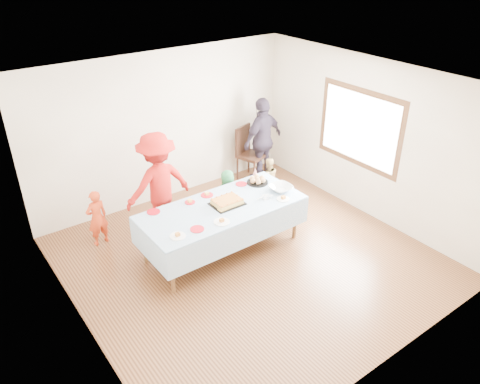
# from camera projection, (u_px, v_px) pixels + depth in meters

# --- Properties ---
(ground) EXTENTS (5.00, 5.00, 0.00)m
(ground) POSITION_uv_depth(u_px,v_px,m) (249.00, 258.00, 7.15)
(ground) COLOR #432513
(ground) RESTS_ON ground
(room_walls) EXTENTS (5.04, 5.04, 2.72)m
(room_walls) POSITION_uv_depth(u_px,v_px,m) (253.00, 151.00, 6.32)
(room_walls) COLOR beige
(room_walls) RESTS_ON ground
(party_table) EXTENTS (2.50, 1.10, 0.78)m
(party_table) POSITION_uv_depth(u_px,v_px,m) (222.00, 209.00, 7.02)
(party_table) COLOR brown
(party_table) RESTS_ON ground
(birthday_cake) EXTENTS (0.48, 0.37, 0.09)m
(birthday_cake) POSITION_uv_depth(u_px,v_px,m) (227.00, 202.00, 7.02)
(birthday_cake) COLOR black
(birthday_cake) RESTS_ON party_table
(rolls_tray) EXTENTS (0.35, 0.35, 0.11)m
(rolls_tray) POSITION_uv_depth(u_px,v_px,m) (257.00, 180.00, 7.63)
(rolls_tray) COLOR black
(rolls_tray) RESTS_ON party_table
(punch_bowl) EXTENTS (0.36, 0.36, 0.09)m
(punch_bowl) POSITION_uv_depth(u_px,v_px,m) (281.00, 188.00, 7.40)
(punch_bowl) COLOR silver
(punch_bowl) RESTS_ON party_table
(party_hat) EXTENTS (0.10, 0.10, 0.17)m
(party_hat) POSITION_uv_depth(u_px,v_px,m) (255.00, 173.00, 7.78)
(party_hat) COLOR white
(party_hat) RESTS_ON party_table
(fork_pile) EXTENTS (0.24, 0.18, 0.07)m
(fork_pile) POSITION_uv_depth(u_px,v_px,m) (265.00, 198.00, 7.15)
(fork_pile) COLOR white
(fork_pile) RESTS_ON party_table
(plate_red_far_a) EXTENTS (0.20, 0.20, 0.01)m
(plate_red_far_a) POSITION_uv_depth(u_px,v_px,m) (153.00, 212.00, 6.84)
(plate_red_far_a) COLOR red
(plate_red_far_a) RESTS_ON party_table
(plate_red_far_b) EXTENTS (0.16, 0.16, 0.01)m
(plate_red_far_b) POSITION_uv_depth(u_px,v_px,m) (190.00, 202.00, 7.08)
(plate_red_far_b) COLOR red
(plate_red_far_b) RESTS_ON party_table
(plate_red_far_c) EXTENTS (0.19, 0.19, 0.01)m
(plate_red_far_c) POSITION_uv_depth(u_px,v_px,m) (207.00, 195.00, 7.28)
(plate_red_far_c) COLOR red
(plate_red_far_c) RESTS_ON party_table
(plate_red_far_d) EXTENTS (0.18, 0.18, 0.01)m
(plate_red_far_d) POSITION_uv_depth(u_px,v_px,m) (241.00, 184.00, 7.60)
(plate_red_far_d) COLOR red
(plate_red_far_d) RESTS_ON party_table
(plate_red_near) EXTENTS (0.20, 0.20, 0.01)m
(plate_red_near) POSITION_uv_depth(u_px,v_px,m) (197.00, 229.00, 6.44)
(plate_red_near) COLOR red
(plate_red_near) RESTS_ON party_table
(plate_white_left) EXTENTS (0.22, 0.22, 0.01)m
(plate_white_left) POSITION_uv_depth(u_px,v_px,m) (178.00, 236.00, 6.29)
(plate_white_left) COLOR white
(plate_white_left) RESTS_ON party_table
(plate_white_mid) EXTENTS (0.23, 0.23, 0.01)m
(plate_white_mid) POSITION_uv_depth(u_px,v_px,m) (222.00, 222.00, 6.60)
(plate_white_mid) COLOR white
(plate_white_mid) RESTS_ON party_table
(plate_white_right) EXTENTS (0.20, 0.20, 0.01)m
(plate_white_right) POSITION_uv_depth(u_px,v_px,m) (283.00, 199.00, 7.17)
(plate_white_right) COLOR white
(plate_white_right) RESTS_ON party_table
(dining_chair) EXTENTS (0.59, 0.59, 1.08)m
(dining_chair) POSITION_uv_depth(u_px,v_px,m) (248.00, 150.00, 9.26)
(dining_chair) COLOR black
(dining_chair) RESTS_ON ground
(toddler_left) EXTENTS (0.37, 0.27, 0.94)m
(toddler_left) POSITION_uv_depth(u_px,v_px,m) (97.00, 218.00, 7.29)
(toddler_left) COLOR red
(toddler_left) RESTS_ON ground
(toddler_mid) EXTENTS (0.52, 0.42, 0.92)m
(toddler_mid) POSITION_uv_depth(u_px,v_px,m) (228.00, 196.00, 7.94)
(toddler_mid) COLOR #26723D
(toddler_mid) RESTS_ON ground
(toddler_right) EXTENTS (0.47, 0.42, 0.80)m
(toddler_right) POSITION_uv_depth(u_px,v_px,m) (268.00, 179.00, 8.62)
(toddler_right) COLOR tan
(toddler_right) RESTS_ON ground
(adult_left) EXTENTS (1.12, 0.66, 1.72)m
(adult_left) POSITION_uv_depth(u_px,v_px,m) (158.00, 184.00, 7.45)
(adult_left) COLOR red
(adult_left) RESTS_ON ground
(adult_right) EXTENTS (1.05, 0.57, 1.69)m
(adult_right) POSITION_uv_depth(u_px,v_px,m) (263.00, 140.00, 9.09)
(adult_right) COLOR #332939
(adult_right) RESTS_ON ground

